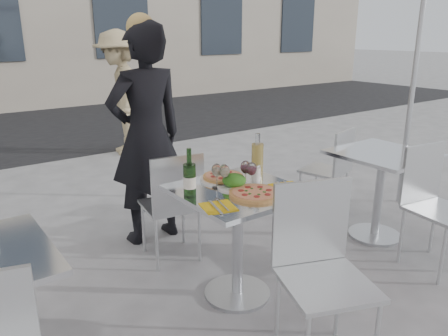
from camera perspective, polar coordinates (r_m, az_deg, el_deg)
ground at (r=3.05m, az=1.73°, el=-16.14°), size 80.00×80.00×0.00m
street_asphalt at (r=8.81m, az=-25.21°, el=4.58°), size 24.00×5.00×0.00m
main_table at (r=2.79m, az=1.83°, el=-6.85°), size 0.72×0.72×0.75m
side_table_right at (r=3.84m, az=19.79°, el=-1.08°), size 0.72×0.72×0.75m
chair_far at (r=3.23m, az=-6.60°, el=-4.04°), size 0.45×0.46×0.86m
chair_near at (r=2.35m, az=12.31°, el=-11.49°), size 0.56×0.57×0.95m
side_chair_rfar at (r=4.24m, az=14.04°, el=0.47°), size 0.46×0.47×0.83m
side_chair_rnear at (r=3.54m, az=25.54°, el=-3.35°), size 0.47×0.48×0.90m
woman_diner at (r=3.56m, az=-10.09°, el=4.11°), size 0.65×0.43×1.77m
pedestrian_b at (r=6.42m, az=-13.45°, el=9.48°), size 0.86×1.23×1.74m
pizza_near at (r=2.62m, az=4.10°, el=-3.30°), size 0.31×0.31×0.02m
pizza_far at (r=2.88m, az=-0.12°, el=-1.24°), size 0.30×0.30×0.03m
salad_plate at (r=2.74m, az=1.35°, el=-1.78°), size 0.22×0.22×0.09m
wine_bottle at (r=2.56m, az=-4.52°, el=-1.36°), size 0.07×0.07×0.29m
carafe at (r=2.95m, az=4.38°, el=1.24°), size 0.08×0.08×0.29m
sugar_shaker at (r=2.86m, az=4.15°, el=-0.61°), size 0.06×0.06×0.11m
wineglass_white_a at (r=2.70m, az=-0.94°, el=-0.41°), size 0.07×0.07×0.16m
wineglass_white_b at (r=2.69m, az=0.06°, el=-0.48°), size 0.07×0.07×0.16m
wineglass_red_a at (r=2.73m, az=3.61°, el=-0.22°), size 0.07×0.07×0.16m
wineglass_red_b at (r=2.77m, az=2.85°, el=-0.00°), size 0.07×0.07×0.16m
napkin_left at (r=2.43m, az=-0.74°, el=-5.08°), size 0.22×0.22×0.01m
napkin_right at (r=2.77m, az=8.22°, el=-2.44°), size 0.22×0.22×0.01m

